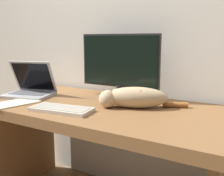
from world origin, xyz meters
TOP-DOWN VIEW (x-y plane):
  - wall_back at (0.00, 0.81)m, footprint 6.40×0.06m
  - desk at (0.00, 0.38)m, footprint 1.51×0.75m
  - monitor at (0.01, 0.61)m, footprint 0.57×0.17m
  - laptop at (-0.55, 0.35)m, footprint 0.36×0.32m
  - external_keyboard at (-0.10, 0.16)m, footprint 0.36×0.19m
  - cat at (0.20, 0.42)m, footprint 0.46×0.30m
  - paper_notepad at (-0.46, 0.14)m, footprint 0.22×0.30m

SIDE VIEW (x-z plane):
  - desk at x=0.00m, z-range 0.22..0.97m
  - paper_notepad at x=-0.46m, z-range 0.75..0.76m
  - external_keyboard at x=-0.10m, z-range 0.75..0.77m
  - laptop at x=-0.55m, z-range 0.67..0.92m
  - cat at x=0.20m, z-range 0.75..0.87m
  - monitor at x=0.01m, z-range 0.76..1.18m
  - wall_back at x=0.00m, z-range 0.00..2.60m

